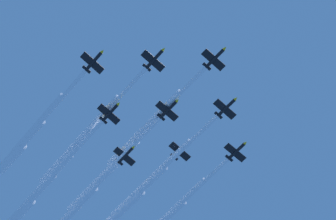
{
  "coord_description": "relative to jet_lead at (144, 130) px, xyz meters",
  "views": [
    {
      "loc": [
        6.96,
        140.58,
        -33.4
      ],
      "look_at": [
        0.0,
        0.0,
        157.09
      ],
      "focal_mm": 76.12,
      "sensor_mm": 36.0,
      "label": 1
    }
  ],
  "objects": [
    {
      "name": "jet_starboard_outer",
      "position": [
        11.44,
        -43.84,
        -0.19
      ],
      "size": [
        42.99,
        61.08,
        4.41
      ],
      "color": "black"
    },
    {
      "name": "jet_trail_port",
      "position": [
        36.94,
        -26.88,
        -3.24
      ],
      "size": [
        44.26,
        61.71,
        4.41
      ],
      "color": "black"
    },
    {
      "name": "jet_starboard_mid",
      "position": [
        -11.31,
        -38.06,
        -1.16
      ],
      "size": [
        37.67,
        54.03,
        4.31
      ],
      "color": "black"
    },
    {
      "name": "jet_port_outer",
      "position": [
        39.1,
        -3.1,
        -1.05
      ],
      "size": [
        39.31,
        53.7,
        4.4
      ],
      "color": "black"
    },
    {
      "name": "jet_lead",
      "position": [
        0.0,
        0.0,
        0.0
      ],
      "size": [
        38.5,
        52.59,
        4.34
      ],
      "color": "black"
    },
    {
      "name": "jet_port_inner",
      "position": [
        -2.79,
        -22.41,
        -1.07
      ],
      "size": [
        42.5,
        58.49,
        4.34
      ],
      "color": "black"
    },
    {
      "name": "jet_starboard_inner",
      "position": [
        22.76,
        -6.49,
        -0.21
      ],
      "size": [
        43.79,
        60.71,
        4.35
      ],
      "color": "black"
    },
    {
      "name": "jet_port_mid",
      "position": [
        14.5,
        -20.98,
        -1.81
      ],
      "size": [
        39.38,
        54.45,
        4.3
      ],
      "color": "black"
    },
    {
      "name": "jet_trail_starboard",
      "position": [
        27.52,
        -40.69,
        -2.67
      ],
      "size": [
        38.03,
        54.41,
        4.34
      ],
      "color": "black"
    }
  ]
}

